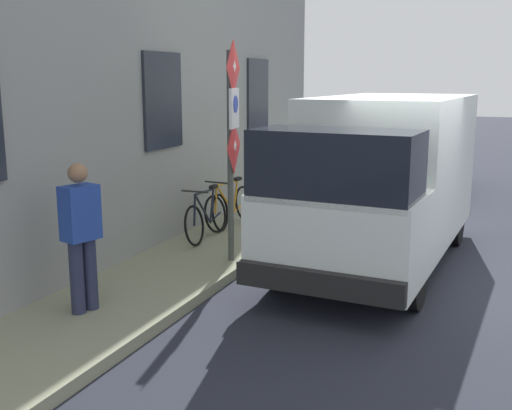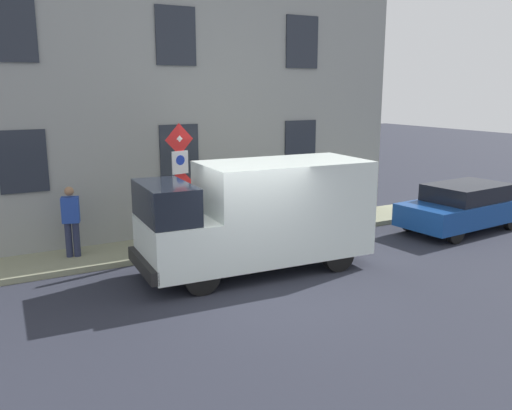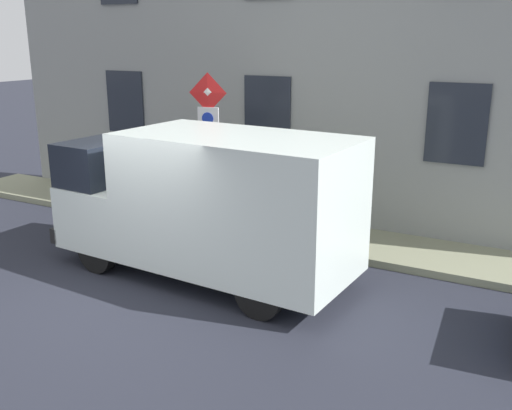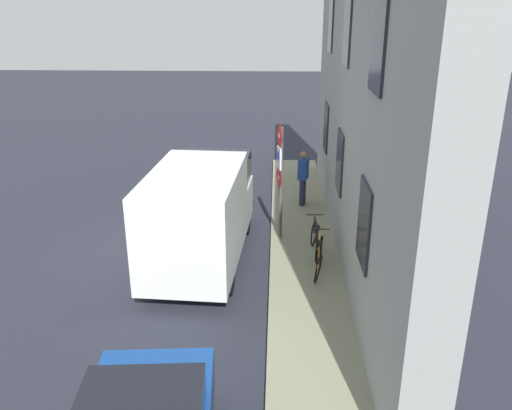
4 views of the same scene
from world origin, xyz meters
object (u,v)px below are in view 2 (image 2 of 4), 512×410
object	(u,v)px
bicycle_black	(204,223)
sign_post_stacked	(180,173)
bicycle_orange	(233,219)
delivery_van	(260,214)
parked_hatchback	(464,206)
pedestrian	(71,219)

from	to	relation	value
bicycle_black	sign_post_stacked	bearing A→B (deg)	40.61
sign_post_stacked	bicycle_orange	size ratio (longest dim) A/B	1.77
delivery_van	bicycle_orange	world-z (taller)	delivery_van
parked_hatchback	delivery_van	bearing A→B (deg)	-3.32
bicycle_black	parked_hatchback	bearing A→B (deg)	156.77
delivery_van	bicycle_orange	xyz separation A→B (m)	(2.85, -0.73, -0.82)
delivery_van	bicycle_black	size ratio (longest dim) A/B	3.17
sign_post_stacked	parked_hatchback	xyz separation A→B (m)	(-1.75, -8.17, -1.37)
delivery_van	pedestrian	world-z (taller)	delivery_van
sign_post_stacked	pedestrian	xyz separation A→B (m)	(0.75, 2.51, -1.03)
parked_hatchback	bicycle_black	bearing A→B (deg)	-25.22
sign_post_stacked	delivery_van	bearing A→B (deg)	-148.24
sign_post_stacked	bicycle_orange	distance (m)	2.66
sign_post_stacked	parked_hatchback	size ratio (longest dim) A/B	0.74
sign_post_stacked	parked_hatchback	world-z (taller)	sign_post_stacked
bicycle_orange	pedestrian	bearing A→B (deg)	8.05
delivery_van	pedestrian	bearing A→B (deg)	-32.44
parked_hatchback	bicycle_black	size ratio (longest dim) A/B	2.41
bicycle_orange	bicycle_black	distance (m)	0.91
parked_hatchback	bicycle_black	xyz separation A→B (m)	(2.69, 7.17, -0.22)
sign_post_stacked	bicycle_orange	world-z (taller)	sign_post_stacked
sign_post_stacked	bicycle_black	bearing A→B (deg)	-46.74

